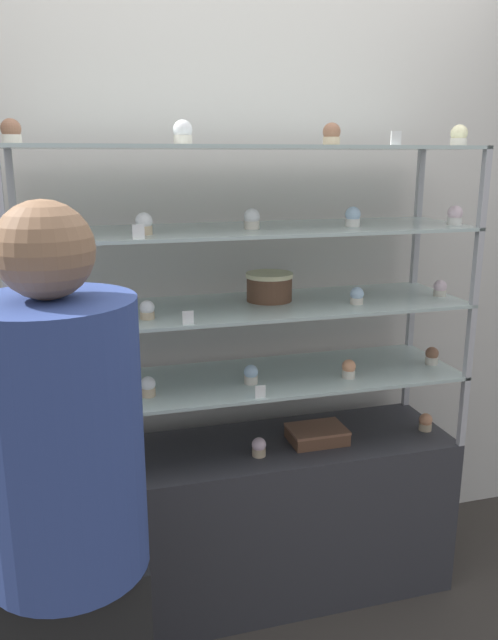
% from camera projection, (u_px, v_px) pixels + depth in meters
% --- Properties ---
extents(ground_plane, '(20.00, 20.00, 0.00)m').
position_uv_depth(ground_plane, '(249.00, 590.00, 2.53)').
color(ground_plane, '#38332D').
extents(back_wall, '(8.00, 0.05, 2.60)m').
position_uv_depth(back_wall, '(225.00, 259.00, 2.54)').
color(back_wall, silver).
rests_on(back_wall, ground_plane).
extents(display_base, '(1.58, 0.44, 0.64)m').
position_uv_depth(display_base, '(249.00, 520.00, 2.45)').
color(display_base, '#333338').
rests_on(display_base, ground_plane).
extents(display_riser_lower, '(1.58, 0.44, 0.28)m').
position_uv_depth(display_riser_lower, '(249.00, 382.00, 2.30)').
color(display_riser_lower, '#B7B7BC').
rests_on(display_riser_lower, display_base).
extents(display_riser_middle, '(1.58, 0.44, 0.28)m').
position_uv_depth(display_riser_middle, '(249.00, 309.00, 2.23)').
color(display_riser_middle, '#B7B7BC').
rests_on(display_riser_middle, display_riser_lower).
extents(display_riser_upper, '(1.58, 0.44, 0.28)m').
position_uv_depth(display_riser_upper, '(249.00, 232.00, 2.16)').
color(display_riser_upper, '#B7B7BC').
rests_on(display_riser_upper, display_riser_middle).
extents(display_riser_top, '(1.58, 0.44, 0.28)m').
position_uv_depth(display_riser_top, '(249.00, 150.00, 2.09)').
color(display_riser_top, '#B7B7BC').
rests_on(display_riser_top, display_riser_upper).
extents(layer_cake_centerpiece, '(0.17, 0.17, 0.10)m').
position_uv_depth(layer_cake_centerpiece, '(269.00, 287.00, 2.29)').
color(layer_cake_centerpiece, brown).
rests_on(layer_cake_centerpiece, display_riser_middle).
extents(sheet_cake_frosted, '(0.22, 0.16, 0.06)m').
position_uv_depth(sheet_cake_frosted, '(317.00, 434.00, 2.40)').
color(sheet_cake_frosted, brown).
rests_on(sheet_cake_frosted, display_base).
extents(cupcake_0, '(0.05, 0.05, 0.07)m').
position_uv_depth(cupcake_0, '(49.00, 472.00, 2.10)').
color(cupcake_0, white).
rests_on(cupcake_0, display_base).
extents(cupcake_1, '(0.05, 0.05, 0.07)m').
position_uv_depth(cupcake_1, '(259.00, 447.00, 2.28)').
color(cupcake_1, '#CCB28C').
rests_on(cupcake_1, display_base).
extents(cupcake_2, '(0.05, 0.05, 0.07)m').
position_uv_depth(cupcake_2, '(426.00, 422.00, 2.50)').
color(cupcake_2, '#CCB28C').
rests_on(cupcake_2, display_base).
extents(price_tag_0, '(0.04, 0.00, 0.04)m').
position_uv_depth(price_tag_0, '(107.00, 487.00, 2.03)').
color(price_tag_0, white).
rests_on(price_tag_0, display_base).
extents(cupcake_3, '(0.05, 0.05, 0.07)m').
position_uv_depth(cupcake_3, '(38.00, 396.00, 2.03)').
color(cupcake_3, '#CCB28C').
rests_on(cupcake_3, display_riser_lower).
extents(cupcake_4, '(0.05, 0.05, 0.07)m').
position_uv_depth(cupcake_4, '(148.00, 387.00, 2.11)').
color(cupcake_4, '#CCB28C').
rests_on(cupcake_4, display_riser_lower).
extents(cupcake_5, '(0.05, 0.05, 0.07)m').
position_uv_depth(cupcake_5, '(251.00, 375.00, 2.23)').
color(cupcake_5, beige).
rests_on(cupcake_5, display_riser_lower).
extents(cupcake_6, '(0.05, 0.05, 0.07)m').
position_uv_depth(cupcake_6, '(349.00, 369.00, 2.29)').
color(cupcake_6, beige).
rests_on(cupcake_6, display_riser_lower).
extents(cupcake_7, '(0.05, 0.05, 0.07)m').
position_uv_depth(cupcake_7, '(432.00, 356.00, 2.44)').
color(cupcake_7, beige).
rests_on(cupcake_7, display_riser_lower).
extents(price_tag_1, '(0.04, 0.00, 0.04)m').
position_uv_depth(price_tag_1, '(260.00, 392.00, 2.10)').
color(price_tag_1, white).
rests_on(price_tag_1, display_riser_lower).
extents(cupcake_8, '(0.05, 0.05, 0.06)m').
position_uv_depth(cupcake_8, '(26.00, 315.00, 1.97)').
color(cupcake_8, white).
rests_on(cupcake_8, display_riser_middle).
extents(cupcake_9, '(0.05, 0.05, 0.06)m').
position_uv_depth(cupcake_9, '(147.00, 310.00, 2.03)').
color(cupcake_9, '#CCB28C').
rests_on(cupcake_9, display_riser_middle).
extents(cupcake_10, '(0.05, 0.05, 0.06)m').
position_uv_depth(cupcake_10, '(357.00, 296.00, 2.24)').
color(cupcake_10, beige).
rests_on(cupcake_10, display_riser_middle).
extents(cupcake_11, '(0.05, 0.05, 0.06)m').
position_uv_depth(cupcake_11, '(440.00, 288.00, 2.37)').
color(cupcake_11, beige).
rests_on(cupcake_11, display_riser_middle).
extents(price_tag_2, '(0.04, 0.00, 0.04)m').
position_uv_depth(price_tag_2, '(188.00, 318.00, 1.97)').
color(price_tag_2, white).
rests_on(price_tag_2, display_riser_middle).
extents(cupcake_12, '(0.05, 0.05, 0.07)m').
position_uv_depth(cupcake_12, '(18.00, 228.00, 1.86)').
color(cupcake_12, white).
rests_on(cupcake_12, display_riser_upper).
extents(cupcake_13, '(0.05, 0.05, 0.07)m').
position_uv_depth(cupcake_13, '(144.00, 224.00, 1.96)').
color(cupcake_13, '#CCB28C').
rests_on(cupcake_13, display_riser_upper).
extents(cupcake_14, '(0.05, 0.05, 0.07)m').
position_uv_depth(cupcake_14, '(253.00, 219.00, 2.12)').
color(cupcake_14, beige).
rests_on(cupcake_14, display_riser_upper).
extents(cupcake_15, '(0.05, 0.05, 0.07)m').
position_uv_depth(cupcake_15, '(353.00, 217.00, 2.19)').
color(cupcake_15, white).
rests_on(cupcake_15, display_riser_upper).
extents(cupcake_16, '(0.05, 0.05, 0.07)m').
position_uv_depth(cupcake_16, '(455.00, 215.00, 2.25)').
color(cupcake_16, white).
rests_on(cupcake_16, display_riser_upper).
extents(price_tag_3, '(0.04, 0.00, 0.04)m').
position_uv_depth(price_tag_3, '(138.00, 232.00, 1.86)').
color(price_tag_3, white).
rests_on(price_tag_3, display_riser_upper).
extents(cupcake_17, '(0.06, 0.06, 0.07)m').
position_uv_depth(cupcake_17, '(11.00, 132.00, 1.83)').
color(cupcake_17, beige).
rests_on(cupcake_17, display_riser_top).
extents(cupcake_18, '(0.06, 0.06, 0.07)m').
position_uv_depth(cupcake_18, '(183.00, 133.00, 1.90)').
color(cupcake_18, beige).
rests_on(cupcake_18, display_riser_top).
extents(cupcake_19, '(0.06, 0.06, 0.07)m').
position_uv_depth(cupcake_19, '(332.00, 134.00, 2.06)').
color(cupcake_19, '#CCB28C').
rests_on(cupcake_19, display_riser_top).
extents(cupcake_20, '(0.06, 0.06, 0.07)m').
position_uv_depth(cupcake_20, '(459.00, 136.00, 2.19)').
color(cupcake_20, beige).
rests_on(cupcake_20, display_riser_top).
extents(price_tag_4, '(0.04, 0.00, 0.04)m').
position_uv_depth(price_tag_4, '(396.00, 138.00, 2.01)').
color(price_tag_4, white).
rests_on(price_tag_4, display_riser_top).
extents(customer_figure, '(0.38, 0.38, 1.62)m').
position_uv_depth(customer_figure, '(67.00, 522.00, 1.48)').
color(customer_figure, black).
rests_on(customer_figure, ground_plane).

